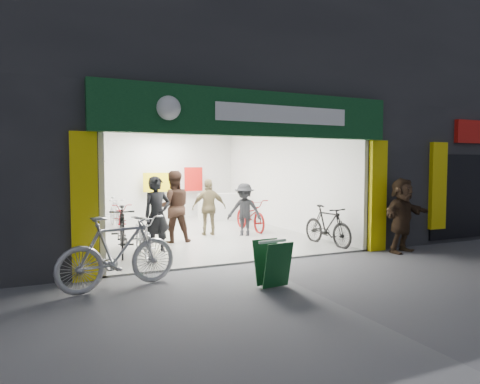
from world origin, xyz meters
TOP-DOWN VIEW (x-y plane):
  - ground at (0.00, 0.00)m, footprint 60.00×60.00m
  - building at (0.91, 4.99)m, footprint 17.00×10.27m
  - bike_left_front at (-1.95, 1.40)m, footprint 0.73×1.90m
  - bike_left_midfront at (-2.33, 1.83)m, footprint 0.80×1.91m
  - bike_left_midback at (-1.80, 5.57)m, footprint 0.68×1.67m
  - bike_left_back at (-1.87, 6.35)m, footprint 0.54×1.67m
  - bike_right_front at (2.50, 0.87)m, footprint 0.64×1.74m
  - bike_right_mid at (1.80, 3.85)m, footprint 0.67×1.90m
  - bike_right_back at (2.50, 6.19)m, footprint 0.64×1.71m
  - parked_bike at (-2.80, -0.78)m, footprint 2.08×0.98m
  - customer_a at (-1.57, 1.72)m, footprint 0.72×0.56m
  - customer_b at (-0.89, 2.83)m, footprint 0.99×0.81m
  - customer_c at (1.19, 2.97)m, footprint 1.12×1.05m
  - customer_d at (0.32, 3.47)m, footprint 1.02×0.60m
  - pedestrian_far at (3.64, -0.44)m, footprint 1.68×0.92m
  - sandwich_board at (-0.46, -1.74)m, footprint 0.54×0.55m

SIDE VIEW (x-z plane):
  - ground at x=0.00m, z-range 0.00..0.00m
  - sandwich_board at x=-0.46m, z-range 0.04..0.80m
  - bike_left_midback at x=-1.80m, z-range 0.00..0.86m
  - bike_left_front at x=-1.95m, z-range 0.00..0.99m
  - bike_left_back at x=-1.87m, z-range 0.00..0.99m
  - bike_right_mid at x=1.80m, z-range 0.00..1.00m
  - bike_right_back at x=2.50m, z-range 0.00..1.00m
  - bike_right_front at x=2.50m, z-range 0.00..1.02m
  - bike_left_midfront at x=-2.33m, z-range 0.00..1.11m
  - parked_bike at x=-2.80m, z-range 0.00..1.21m
  - customer_c at x=1.19m, z-range 0.00..1.51m
  - customer_d at x=0.32m, z-range 0.00..1.64m
  - pedestrian_far at x=3.64m, z-range 0.00..1.73m
  - customer_a at x=-1.57m, z-range 0.00..1.77m
  - customer_b at x=-0.89m, z-range 0.00..1.88m
  - building at x=0.91m, z-range 0.31..8.31m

